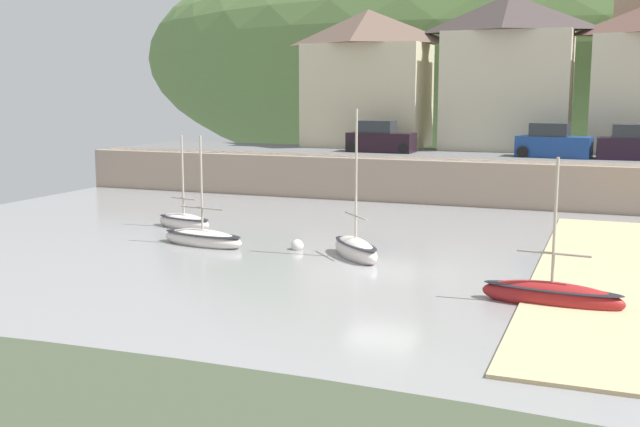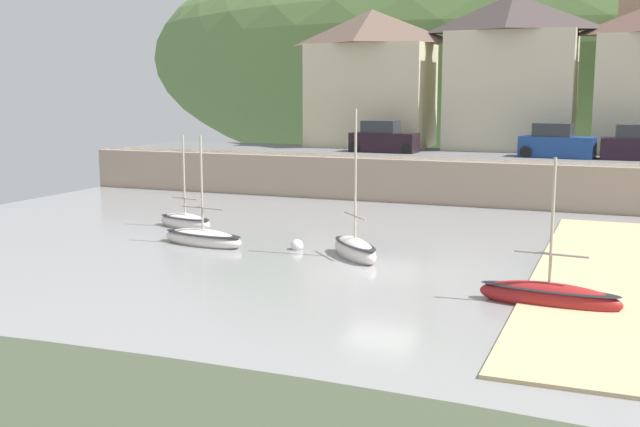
{
  "view_description": "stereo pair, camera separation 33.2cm",
  "coord_description": "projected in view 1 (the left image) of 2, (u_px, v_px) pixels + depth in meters",
  "views": [
    {
      "loc": [
        7.38,
        -25.17,
        6.2
      ],
      "look_at": [
        -3.64,
        3.37,
        1.29
      ],
      "focal_mm": 43.21,
      "sensor_mm": 36.0,
      "label": 1
    },
    {
      "loc": [
        7.69,
        -25.05,
        6.2
      ],
      "look_at": [
        -3.64,
        3.37,
        1.29
      ],
      "focal_mm": 43.21,
      "sensor_mm": 36.0,
      "label": 2
    }
  ],
  "objects": [
    {
      "name": "mooring_buoy",
      "position": [
        297.0,
        246.0,
        30.24
      ],
      "size": [
        0.51,
        0.51,
        0.51
      ],
      "color": "silver",
      "rests_on": "ground"
    },
    {
      "name": "waterfront_building_left",
      "position": [
        368.0,
        77.0,
        51.94
      ],
      "size": [
        8.21,
        5.46,
        9.12
      ],
      "color": "beige",
      "rests_on": "ground"
    },
    {
      "name": "dinghy_open_wooden",
      "position": [
        551.0,
        295.0,
        22.36
      ],
      "size": [
        4.15,
        1.35,
        4.53
      ],
      "rotation": [
        0.0,
        0.0,
        -0.1
      ],
      "color": "maroon",
      "rests_on": "ground"
    },
    {
      "name": "waterfront_building_centre",
      "position": [
        507.0,
        72.0,
        48.61
      ],
      "size": [
        8.15,
        4.56,
        9.73
      ],
      "color": "beige",
      "rests_on": "ground"
    },
    {
      "name": "sailboat_far_left",
      "position": [
        184.0,
        222.0,
        35.02
      ],
      "size": [
        3.16,
        1.72,
        4.39
      ],
      "rotation": [
        0.0,
        0.0,
        -0.25
      ],
      "color": "silver",
      "rests_on": "ground"
    },
    {
      "name": "quay_seawall",
      "position": [
        473.0,
        178.0,
        42.69
      ],
      "size": [
        48.0,
        9.4,
        2.4
      ],
      "color": "tan",
      "rests_on": "ground"
    },
    {
      "name": "parked_car_by_wall",
      "position": [
        553.0,
        143.0,
        43.94
      ],
      "size": [
        4.25,
        2.11,
        1.95
      ],
      "rotation": [
        0.0,
        0.0,
        -0.1
      ],
      "color": "navy",
      "rests_on": "ground"
    },
    {
      "name": "parked_car_near_slipway",
      "position": [
        380.0,
        139.0,
        47.59
      ],
      "size": [
        4.15,
        1.82,
        1.95
      ],
      "rotation": [
        0.0,
        0.0,
        -0.03
      ],
      "color": "black",
      "rests_on": "ground"
    },
    {
      "name": "rowboat_small_beached",
      "position": [
        356.0,
        249.0,
        28.7
      ],
      "size": [
        2.89,
        3.03,
        5.75
      ],
      "rotation": [
        0.0,
        0.0,
        -0.83
      ],
      "color": "silver",
      "rests_on": "ground"
    },
    {
      "name": "church_with_spire",
      "position": [
        637.0,
        20.0,
        49.12
      ],
      "size": [
        3.0,
        3.0,
        15.89
      ],
      "color": "tan",
      "rests_on": "ground"
    },
    {
      "name": "sailboat_nearest_shore",
      "position": [
        203.0,
        238.0,
        31.11
      ],
      "size": [
        3.94,
        1.74,
        4.6
      ],
      "rotation": [
        0.0,
        0.0,
        -0.16
      ],
      "color": "silver",
      "rests_on": "ground"
    },
    {
      "name": "hillside_backdrop",
      "position": [
        510.0,
        56.0,
        77.24
      ],
      "size": [
        80.0,
        44.0,
        27.48
      ],
      "color": "#608244",
      "rests_on": "ground"
    },
    {
      "name": "parked_car_end_of_row",
      "position": [
        635.0,
        145.0,
        42.39
      ],
      "size": [
        4.17,
        1.89,
        1.95
      ],
      "rotation": [
        0.0,
        0.0,
        0.05
      ],
      "color": "black",
      "rests_on": "ground"
    },
    {
      "name": "ground",
      "position": [
        322.0,
        359.0,
        17.46
      ],
      "size": [
        48.0,
        41.0,
        0.61
      ],
      "color": "gray"
    }
  ]
}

